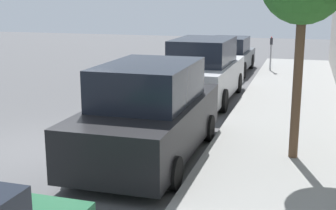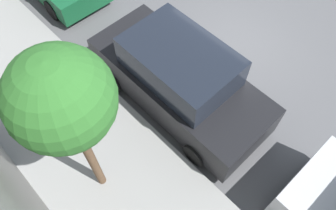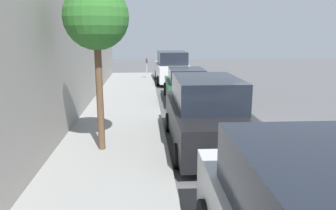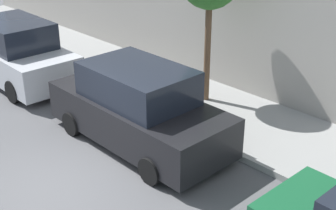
# 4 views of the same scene
# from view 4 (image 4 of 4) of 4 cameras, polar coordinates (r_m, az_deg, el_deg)

# --- Properties ---
(ground_plane) EXTENTS (60.00, 60.00, 0.00)m
(ground_plane) POSITION_cam_4_polar(r_m,az_deg,el_deg) (10.25, -13.14, -9.43)
(ground_plane) COLOR #515154
(sidewalk) EXTENTS (3.02, 32.00, 0.15)m
(sidewalk) POSITION_cam_4_polar(r_m,az_deg,el_deg) (13.01, 5.90, -0.71)
(sidewalk) COLOR gray
(sidewalk) RESTS_ON ground_plane
(parked_suv_third) EXTENTS (2.08, 4.81, 1.98)m
(parked_suv_third) POSITION_cam_4_polar(r_m,az_deg,el_deg) (11.10, -3.64, -0.41)
(parked_suv_third) COLOR black
(parked_suv_third) RESTS_ON ground_plane
(parked_suv_fourth) EXTENTS (2.08, 4.83, 1.98)m
(parked_suv_fourth) POSITION_cam_4_polar(r_m,az_deg,el_deg) (15.67, -18.01, 6.05)
(parked_suv_fourth) COLOR #B7BABF
(parked_suv_fourth) RESTS_ON ground_plane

